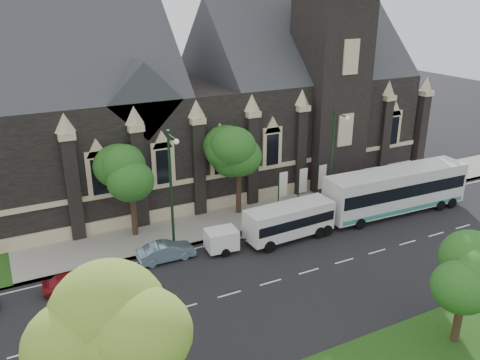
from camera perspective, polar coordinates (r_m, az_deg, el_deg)
ground at (r=33.03m, az=3.55°, el=-11.68°), size 160.00×160.00×0.00m
sidewalk at (r=40.39m, az=-3.31°, el=-5.14°), size 80.00×5.00×0.15m
museum at (r=47.86m, az=-2.43°, el=9.27°), size 40.00×17.70×29.90m
tree_park_near at (r=19.02m, az=-14.20°, el=-16.38°), size 4.42×4.42×8.56m
tree_park_east at (r=28.42m, az=24.72°, el=-8.74°), size 3.40×3.40×6.28m
tree_walk_right at (r=40.59m, az=-0.03°, el=3.75°), size 4.08×4.08×7.80m
tree_walk_left at (r=37.57m, az=-12.35°, el=1.70°), size 3.91×3.91×7.64m
street_lamp_near at (r=41.40m, az=10.69°, el=2.70°), size 0.36×1.88×9.00m
street_lamp_mid at (r=35.00m, az=-7.87°, el=-0.52°), size 0.36×1.88×9.00m
banner_flag_left at (r=41.76m, az=4.81°, el=-0.83°), size 0.90×0.10×4.00m
banner_flag_center at (r=42.79m, az=7.09°, el=-0.37°), size 0.90×0.10×4.00m
banner_flag_right at (r=43.88m, az=9.26°, el=0.06°), size 0.90×0.10×4.00m
tour_coach at (r=43.89m, az=17.53°, el=-1.07°), size 13.30×3.43×3.85m
shuttle_bus at (r=37.83m, az=5.73°, el=-4.57°), size 7.13×2.76×2.72m
box_trailer at (r=36.08m, az=-2.15°, el=-6.85°), size 3.30×1.94×1.73m
sedan at (r=35.54m, az=-8.50°, el=-8.13°), size 4.07×1.47×1.33m
car_far_red at (r=33.65m, az=-18.78°, el=-10.99°), size 3.63×1.54×1.23m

